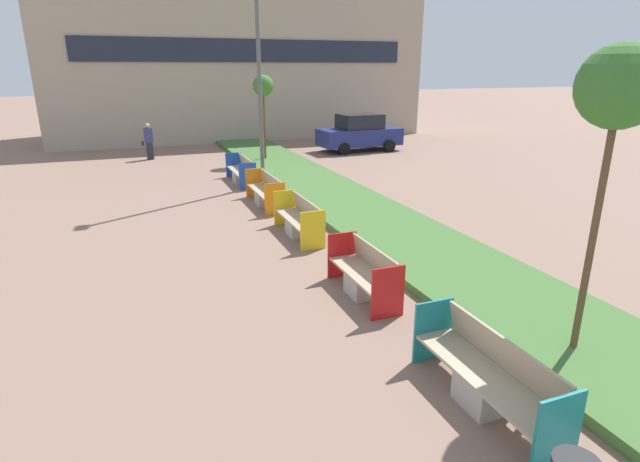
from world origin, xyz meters
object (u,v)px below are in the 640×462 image
bench_blue_frame (242,173)px  parked_car_distant (360,133)px  bench_teal_frame (487,379)px  bench_orange_frame (266,193)px  sapling_tree_far (263,87)px  bench_yellow_frame (299,222)px  bench_red_frame (364,277)px  street_lamp_post (258,40)px  sapling_tree_near (619,91)px  pedestrian_walking (149,141)px

bench_blue_frame → parked_car_distant: (7.30, 5.15, 0.54)m
bench_teal_frame → bench_orange_frame: 10.48m
bench_orange_frame → sapling_tree_far: (1.95, 7.20, 2.91)m
bench_yellow_frame → bench_blue_frame: (0.00, 6.64, 0.00)m
bench_red_frame → street_lamp_post: street_lamp_post is taller
bench_orange_frame → bench_red_frame: bearing=-90.0°
sapling_tree_near → sapling_tree_far: (0.00, 17.24, -0.54)m
bench_yellow_frame → street_lamp_post: street_lamp_post is taller
bench_orange_frame → parked_car_distant: bearing=49.5°
pedestrian_walking → bench_blue_frame: bearing=-65.7°
street_lamp_post → parked_car_distant: (6.70, 5.93, -4.04)m
bench_blue_frame → sapling_tree_near: (1.95, -13.44, 3.44)m
bench_yellow_frame → parked_car_distant: bearing=58.2°
bench_red_frame → bench_blue_frame: bearing=90.0°
bench_red_frame → sapling_tree_far: sapling_tree_far is taller
street_lamp_post → sapling_tree_near: 12.78m
bench_teal_frame → bench_yellow_frame: same height
bench_red_frame → sapling_tree_far: 14.63m
bench_red_frame → street_lamp_post: size_ratio=0.22×
bench_teal_frame → sapling_tree_far: size_ratio=0.62×
bench_yellow_frame → bench_orange_frame: 3.24m
bench_red_frame → bench_orange_frame: (0.00, 7.00, 0.01)m
sapling_tree_far → bench_yellow_frame: bearing=-100.6°
bench_blue_frame → street_lamp_post: 4.69m
bench_teal_frame → bench_blue_frame: size_ratio=0.98×
street_lamp_post → sapling_tree_far: (1.34, 4.58, -1.67)m
street_lamp_post → sapling_tree_near: bearing=-83.9°
street_lamp_post → pedestrian_walking: 9.00m
sapling_tree_near → bench_teal_frame: bearing=-167.3°
bench_teal_frame → bench_blue_frame: 13.88m
bench_yellow_frame → sapling_tree_near: sapling_tree_near is taller
bench_yellow_frame → pedestrian_walking: (-2.90, 13.05, 0.47)m
parked_car_distant → pedestrian_walking: bearing=170.4°
sapling_tree_far → pedestrian_walking: (-4.85, 2.61, -2.44)m
street_lamp_post → bench_blue_frame: bearing=127.9°
bench_red_frame → street_lamp_post: (0.61, 9.62, 4.59)m
bench_orange_frame → street_lamp_post: street_lamp_post is taller
bench_yellow_frame → street_lamp_post: (0.61, 5.86, 4.58)m
bench_red_frame → bench_teal_frame: bearing=-89.9°
bench_blue_frame → bench_teal_frame: bearing=-90.0°
sapling_tree_near → bench_orange_frame: bearing=101.0°
sapling_tree_far → pedestrian_walking: size_ratio=2.28×
bench_teal_frame → bench_orange_frame: size_ratio=0.99×
bench_teal_frame → bench_yellow_frame: (-0.00, 7.24, -0.00)m
bench_yellow_frame → parked_car_distant: 13.88m
bench_red_frame → bench_yellow_frame: 3.76m
parked_car_distant → bench_teal_frame: bearing=-113.5°
bench_red_frame → bench_blue_frame: same height
street_lamp_post → pedestrian_walking: street_lamp_post is taller
bench_blue_frame → sapling_tree_near: size_ratio=0.54×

